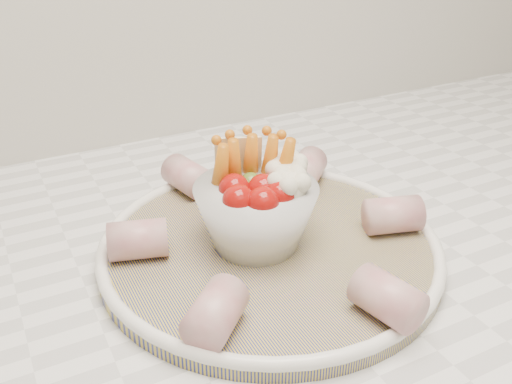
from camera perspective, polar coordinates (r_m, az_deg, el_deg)
serving_platter at (r=0.56m, az=1.40°, el=-5.45°), size 0.33×0.33×0.02m
veggie_bowl at (r=0.53m, az=0.21°, el=-1.31°), size 0.12×0.12×0.10m
cured_meat_rolls at (r=0.54m, az=1.42°, el=-3.49°), size 0.30×0.33×0.04m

